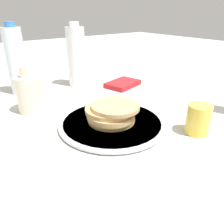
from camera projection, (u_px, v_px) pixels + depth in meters
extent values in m
plane|color=#BCB7AD|center=(119.00, 124.00, 0.62)|extent=(4.00, 4.00, 0.00)
cylinder|color=silver|center=(112.00, 123.00, 0.62)|extent=(0.27, 0.27, 0.01)
cylinder|color=silver|center=(112.00, 122.00, 0.62)|extent=(0.30, 0.30, 0.01)
cylinder|color=tan|center=(111.00, 118.00, 0.62)|extent=(0.13, 0.13, 0.01)
cylinder|color=#DCB06F|center=(111.00, 115.00, 0.60)|extent=(0.13, 0.13, 0.02)
cylinder|color=tan|center=(109.00, 110.00, 0.60)|extent=(0.13, 0.13, 0.01)
cylinder|color=tan|center=(115.00, 106.00, 0.59)|extent=(0.13, 0.13, 0.01)
cylinder|color=yellow|center=(198.00, 119.00, 0.56)|extent=(0.06, 0.06, 0.08)
cylinder|color=beige|center=(31.00, 94.00, 0.68)|extent=(0.09, 0.09, 0.11)
cylinder|color=beige|center=(27.00, 71.00, 0.65)|extent=(0.05, 0.05, 0.03)
cylinder|color=silver|center=(16.00, 62.00, 0.81)|extent=(0.07, 0.07, 0.24)
cylinder|color=blue|center=(9.00, 24.00, 0.75)|extent=(0.03, 0.03, 0.02)
cylinder|color=white|center=(76.00, 57.00, 0.90)|extent=(0.08, 0.08, 0.24)
cylinder|color=white|center=(74.00, 24.00, 0.84)|extent=(0.04, 0.04, 0.02)
cube|color=red|center=(123.00, 84.00, 0.93)|extent=(0.16, 0.13, 0.02)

